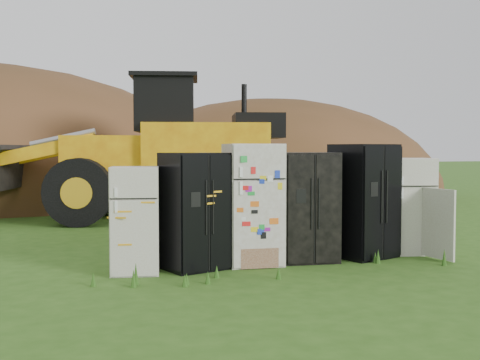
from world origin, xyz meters
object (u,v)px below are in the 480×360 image
object	(u,v)px
fridge_black_side	(196,211)
fridge_black_right	(364,201)
fridge_leftmost	(135,220)
fridge_open_door	(409,206)
fridge_dark_mid	(307,207)
wheel_loader	(129,148)
fridge_sticker	(253,204)

from	to	relation	value
fridge_black_side	fridge_black_right	size ratio (longest dim) A/B	0.93
fridge_leftmost	fridge_open_door	world-z (taller)	fridge_open_door
fridge_dark_mid	wheel_loader	world-z (taller)	wheel_loader
fridge_leftmost	fridge_black_right	xyz separation A→B (m)	(3.79, -0.05, 0.17)
fridge_black_side	fridge_sticker	world-z (taller)	fridge_sticker
fridge_leftmost	fridge_open_door	size ratio (longest dim) A/B	0.94
fridge_leftmost	fridge_dark_mid	size ratio (longest dim) A/B	0.89
fridge_leftmost	fridge_black_side	distance (m)	0.91
fridge_sticker	fridge_open_door	bearing A→B (deg)	6.65
fridge_sticker	wheel_loader	xyz separation A→B (m)	(-0.76, 6.52, 0.88)
fridge_leftmost	fridge_open_door	bearing A→B (deg)	13.77
fridge_black_right	fridge_sticker	bearing A→B (deg)	161.39
fridge_leftmost	fridge_sticker	bearing A→B (deg)	14.51
fridge_leftmost	fridge_black_right	world-z (taller)	fridge_black_right
fridge_black_right	fridge_open_door	distance (m)	0.95
fridge_black_side	wheel_loader	size ratio (longest dim) A/B	0.23
fridge_leftmost	fridge_black_right	distance (m)	3.79
fridge_sticker	fridge_dark_mid	size ratio (longest dim) A/B	1.08
fridge_sticker	fridge_black_right	xyz separation A→B (m)	(1.95, -0.08, -0.00)
fridge_open_door	fridge_black_side	bearing A→B (deg)	-164.00
wheel_loader	fridge_black_side	bearing A→B (deg)	-74.93
fridge_black_right	fridge_dark_mid	bearing A→B (deg)	163.08
fridge_leftmost	fridge_sticker	xyz separation A→B (m)	(1.84, 0.02, 0.17)
fridge_leftmost	wheel_loader	bearing A→B (deg)	94.31
fridge_dark_mid	wheel_loader	xyz separation A→B (m)	(-1.67, 6.58, 0.95)
fridge_black_right	wheel_loader	world-z (taller)	wheel_loader
fridge_black_right	fridge_open_door	world-z (taller)	fridge_black_right
fridge_sticker	fridge_open_door	distance (m)	2.89
fridge_leftmost	fridge_sticker	size ratio (longest dim) A/B	0.82
fridge_black_side	fridge_dark_mid	size ratio (longest dim) A/B	1.00
fridge_sticker	fridge_dark_mid	world-z (taller)	fridge_sticker
fridge_leftmost	fridge_open_door	distance (m)	4.73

